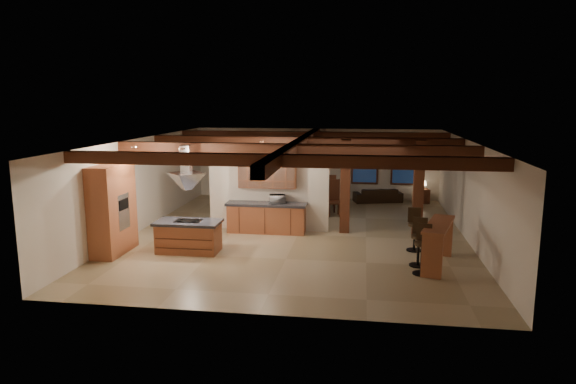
% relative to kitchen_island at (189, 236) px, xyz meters
% --- Properties ---
extents(ground, '(12.00, 12.00, 0.00)m').
position_rel_kitchen_island_xyz_m(ground, '(2.71, 2.22, -0.44)').
color(ground, tan).
rests_on(ground, ground).
extents(room_walls, '(12.00, 12.00, 12.00)m').
position_rel_kitchen_island_xyz_m(room_walls, '(2.71, 2.22, 1.34)').
color(room_walls, beige).
rests_on(room_walls, ground).
extents(ceiling_beams, '(10.00, 12.00, 0.28)m').
position_rel_kitchen_island_xyz_m(ceiling_beams, '(2.71, 2.22, 2.32)').
color(ceiling_beams, '#3C1F0F').
rests_on(ceiling_beams, room_walls).
extents(timber_posts, '(2.50, 0.30, 2.90)m').
position_rel_kitchen_island_xyz_m(timber_posts, '(5.21, 2.72, 1.33)').
color(timber_posts, '#3C1F0F').
rests_on(timber_posts, ground).
extents(partition_wall, '(3.80, 0.18, 2.20)m').
position_rel_kitchen_island_xyz_m(partition_wall, '(1.71, 2.72, 0.66)').
color(partition_wall, beige).
rests_on(partition_wall, ground).
extents(pantry_cabinet, '(0.67, 1.60, 2.40)m').
position_rel_kitchen_island_xyz_m(pantry_cabinet, '(-1.95, -0.38, 0.76)').
color(pantry_cabinet, brown).
rests_on(pantry_cabinet, ground).
extents(back_counter, '(2.50, 0.66, 0.94)m').
position_rel_kitchen_island_xyz_m(back_counter, '(1.71, 2.33, 0.04)').
color(back_counter, brown).
rests_on(back_counter, ground).
extents(upper_display_cabinet, '(1.80, 0.36, 0.95)m').
position_rel_kitchen_island_xyz_m(upper_display_cabinet, '(1.71, 2.53, 1.41)').
color(upper_display_cabinet, brown).
rests_on(upper_display_cabinet, partition_wall).
extents(range_hood, '(1.10, 1.10, 1.40)m').
position_rel_kitchen_island_xyz_m(range_hood, '(-0.00, 0.00, 1.34)').
color(range_hood, silver).
rests_on(range_hood, room_walls).
extents(back_windows, '(2.70, 0.07, 1.70)m').
position_rel_kitchen_island_xyz_m(back_windows, '(5.51, 8.15, 1.06)').
color(back_windows, '#3C1F0F').
rests_on(back_windows, room_walls).
extents(framed_art, '(0.65, 0.05, 0.85)m').
position_rel_kitchen_island_xyz_m(framed_art, '(1.21, 8.15, 1.26)').
color(framed_art, '#3C1F0F').
rests_on(framed_art, room_walls).
extents(recessed_cans, '(3.16, 2.46, 0.03)m').
position_rel_kitchen_island_xyz_m(recessed_cans, '(0.18, 0.28, 2.43)').
color(recessed_cans, silver).
rests_on(recessed_cans, room_walls).
extents(kitchen_island, '(1.76, 0.94, 0.87)m').
position_rel_kitchen_island_xyz_m(kitchen_island, '(0.00, 0.00, 0.00)').
color(kitchen_island, brown).
rests_on(kitchen_island, ground).
extents(dining_table, '(1.96, 1.45, 0.62)m').
position_rel_kitchen_island_xyz_m(dining_table, '(2.78, 5.57, -0.13)').
color(dining_table, '#411810').
rests_on(dining_table, ground).
extents(sofa, '(2.04, 1.21, 0.56)m').
position_rel_kitchen_island_xyz_m(sofa, '(5.26, 7.72, -0.16)').
color(sofa, black).
rests_on(sofa, ground).
extents(microwave, '(0.55, 0.44, 0.26)m').
position_rel_kitchen_island_xyz_m(microwave, '(2.06, 2.33, 0.63)').
color(microwave, silver).
rests_on(microwave, back_counter).
extents(bar_counter, '(1.07, 2.16, 1.10)m').
position_rel_kitchen_island_xyz_m(bar_counter, '(6.52, -0.29, 0.30)').
color(bar_counter, brown).
rests_on(bar_counter, ground).
extents(side_table, '(0.53, 0.53, 0.57)m').
position_rel_kitchen_island_xyz_m(side_table, '(7.03, 7.75, -0.15)').
color(side_table, '#3C1F0F').
rests_on(side_table, ground).
extents(table_lamp, '(0.27, 0.27, 0.32)m').
position_rel_kitchen_island_xyz_m(table_lamp, '(7.03, 7.75, 0.36)').
color(table_lamp, black).
rests_on(table_lamp, side_table).
extents(bar_stool_a, '(0.43, 0.44, 1.20)m').
position_rel_kitchen_island_xyz_m(bar_stool_a, '(6.06, -0.31, 0.17)').
color(bar_stool_a, black).
rests_on(bar_stool_a, ground).
extents(bar_stool_b, '(0.43, 0.45, 1.19)m').
position_rel_kitchen_island_xyz_m(bar_stool_b, '(6.08, -0.92, 0.17)').
color(bar_stool_b, black).
rests_on(bar_stool_b, ground).
extents(bar_stool_c, '(0.41, 0.41, 1.17)m').
position_rel_kitchen_island_xyz_m(bar_stool_c, '(6.07, 1.01, 0.16)').
color(bar_stool_c, black).
rests_on(bar_stool_c, ground).
extents(dining_chairs, '(2.26, 2.26, 1.28)m').
position_rel_kitchen_island_xyz_m(dining_chairs, '(2.78, 5.57, 0.21)').
color(dining_chairs, '#3C1F0F').
rests_on(dining_chairs, ground).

